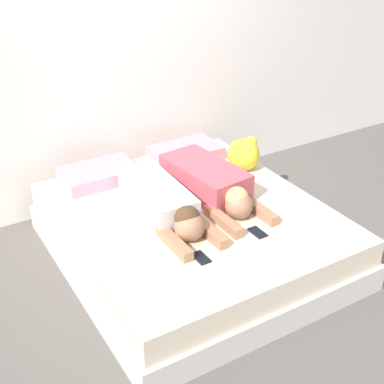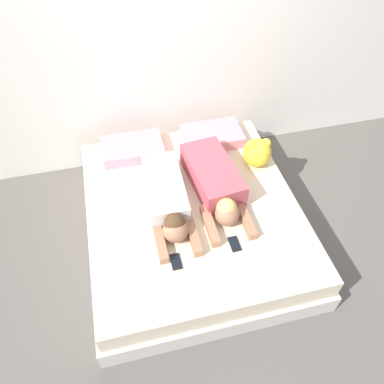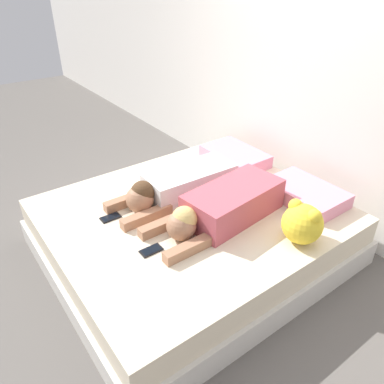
{
  "view_description": "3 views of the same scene",
  "coord_description": "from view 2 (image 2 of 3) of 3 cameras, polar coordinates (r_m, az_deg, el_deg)",
  "views": [
    {
      "loc": [
        -1.7,
        -2.82,
        2.37
      ],
      "look_at": [
        0.0,
        0.0,
        0.55
      ],
      "focal_mm": 50.0,
      "sensor_mm": 36.0,
      "label": 1
    },
    {
      "loc": [
        -0.49,
        -2.01,
        2.81
      ],
      "look_at": [
        0.0,
        0.0,
        0.55
      ],
      "focal_mm": 35.0,
      "sensor_mm": 36.0,
      "label": 2
    },
    {
      "loc": [
        1.83,
        -1.34,
        1.92
      ],
      "look_at": [
        0.0,
        0.0,
        0.55
      ],
      "focal_mm": 35.0,
      "sensor_mm": 36.0,
      "label": 3
    }
  ],
  "objects": [
    {
      "name": "bed",
      "position": [
        3.34,
        -0.0,
        -4.06
      ],
      "size": [
        1.82,
        2.04,
        0.4
      ],
      "color": "beige",
      "rests_on": "ground_plane"
    },
    {
      "name": "pillow_head_left",
      "position": [
        3.65,
        -9.0,
        6.58
      ],
      "size": [
        0.57,
        0.38,
        0.11
      ],
      "color": "pink",
      "rests_on": "bed"
    },
    {
      "name": "person_left",
      "position": [
        3.09,
        -3.74,
        -1.2
      ],
      "size": [
        0.33,
        1.01,
        0.23
      ],
      "color": "silver",
      "rests_on": "bed"
    },
    {
      "name": "plush_toy",
      "position": [
        3.49,
        9.9,
        6.01
      ],
      "size": [
        0.26,
        0.26,
        0.28
      ],
      "color": "yellow",
      "rests_on": "bed"
    },
    {
      "name": "pillow_head_right",
      "position": [
        3.76,
        3.13,
        8.53
      ],
      "size": [
        0.57,
        0.38,
        0.11
      ],
      "color": "pink",
      "rests_on": "bed"
    },
    {
      "name": "cell_phone_left",
      "position": [
        2.84,
        -2.47,
        -10.55
      ],
      "size": [
        0.08,
        0.14,
        0.01
      ],
      "color": "black",
      "rests_on": "bed"
    },
    {
      "name": "person_right",
      "position": [
        3.21,
        3.56,
        1.41
      ],
      "size": [
        0.43,
        1.04,
        0.23
      ],
      "color": "#B24C59",
      "rests_on": "bed"
    },
    {
      "name": "ground_plane",
      "position": [
        3.49,
        -0.0,
        -6.04
      ],
      "size": [
        12.0,
        12.0,
        0.0
      ],
      "primitive_type": "plane",
      "color": "#5B5651"
    },
    {
      "name": "cell_phone_right",
      "position": [
        2.95,
        6.5,
        -7.86
      ],
      "size": [
        0.08,
        0.14,
        0.01
      ],
      "color": "black",
      "rests_on": "bed"
    },
    {
      "name": "wall_back",
      "position": [
        3.56,
        -4.83,
        22.24
      ],
      "size": [
        12.0,
        0.06,
        2.6
      ],
      "color": "white",
      "rests_on": "ground_plane"
    }
  ]
}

